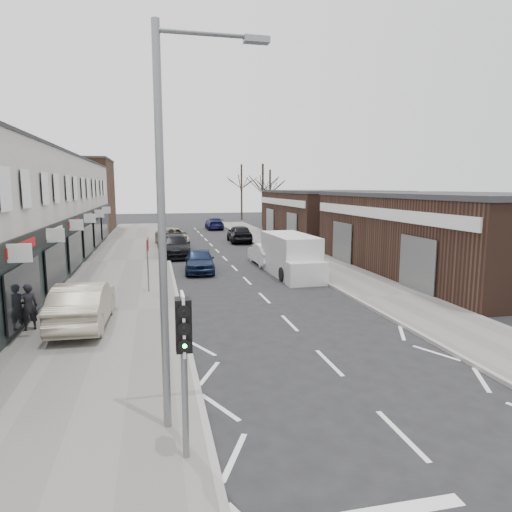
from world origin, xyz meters
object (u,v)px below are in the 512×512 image
parked_car_left_a (200,260)px  parked_car_right_b (239,233)px  street_lamp (170,210)px  white_van (291,256)px  parked_car_left_b (175,246)px  sedan_on_pavement (83,304)px  parked_car_left_c (172,237)px  warning_sign (148,248)px  pedestrian (28,307)px  parked_car_right_c (214,223)px  traffic_light (183,338)px  parked_car_right_a (266,254)px

parked_car_left_a → parked_car_right_b: parked_car_right_b is taller
street_lamp → parked_car_right_b: 33.08m
white_van → parked_car_left_b: size_ratio=1.13×
sedan_on_pavement → parked_car_left_a: 11.46m
parked_car_left_c → parked_car_right_b: size_ratio=1.18×
warning_sign → parked_car_left_b: 11.96m
pedestrian → parked_car_left_b: 17.88m
street_lamp → pedestrian: size_ratio=4.84×
pedestrian → parked_car_left_b: bearing=-132.4°
white_van → parked_car_left_a: white_van is taller
warning_sign → parked_car_right_c: warning_sign is taller
sedan_on_pavement → parked_car_right_c: size_ratio=1.00×
traffic_light → street_lamp: street_lamp is taller
parked_car_left_b → sedan_on_pavement: bearing=-101.3°
sedan_on_pavement → parked_car_left_c: sedan_on_pavement is taller
parked_car_left_b → street_lamp: bearing=-90.5°
white_van → parked_car_right_b: white_van is taller
traffic_light → parked_car_left_b: bearing=87.8°
parked_car_left_b → parked_car_right_b: 9.71m
pedestrian → parked_car_left_c: (5.80, 22.89, -0.16)m
street_lamp → parked_car_right_a: (6.79, 19.69, -3.90)m
parked_car_right_a → parked_car_right_c: size_ratio=0.89×
white_van → parked_car_right_b: size_ratio=1.27×
street_lamp → parked_car_right_a: street_lamp is taller
sedan_on_pavement → parked_car_left_a: sedan_on_pavement is taller
traffic_light → parked_car_left_a: traffic_light is taller
parked_car_right_a → pedestrian: bearing=45.2°
warning_sign → parked_car_left_a: size_ratio=0.64×
parked_car_left_b → parked_car_left_c: size_ratio=0.96×
parked_car_left_b → parked_car_right_a: bearing=-38.5°
street_lamp → parked_car_right_b: size_ratio=1.67×
parked_car_right_a → white_van: bearing=96.6°
pedestrian → sedan_on_pavement: bearing=160.2°
parked_car_left_b → parked_car_right_c: size_ratio=1.10×
traffic_light → sedan_on_pavement: traffic_light is taller
parked_car_right_a → traffic_light: bearing=71.1°
warning_sign → pedestrian: 6.68m
parked_car_right_b → parked_car_left_a: bearing=72.1°
pedestrian → parked_car_right_a: 16.63m
white_van → parked_car_right_c: bearing=89.4°
street_lamp → parked_car_left_b: street_lamp is taller
parked_car_right_a → parked_car_right_c: (-0.05, 25.88, -0.01)m
parked_car_left_b → parked_car_left_c: bearing=92.1°
parked_car_left_c → parked_car_right_a: 12.23m
white_van → parked_car_right_a: white_van is taller
street_lamp → parked_car_left_c: bearing=87.9°
parked_car_left_b → parked_car_left_a: bearing=-78.0°
parked_car_right_a → parked_car_right_b: bearing=-93.6°
white_van → parked_car_left_c: (-6.20, 14.74, -0.33)m
parked_car_left_a → parked_car_right_a: size_ratio=0.97×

